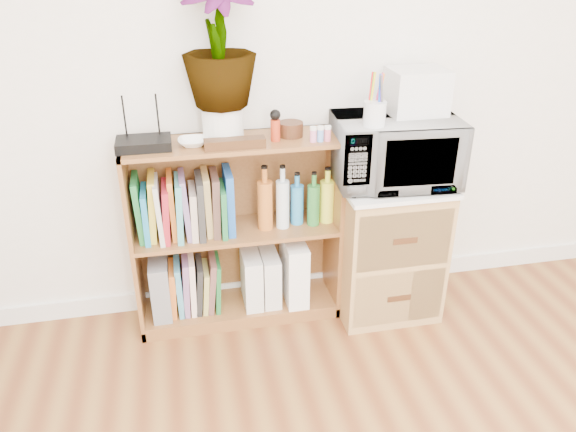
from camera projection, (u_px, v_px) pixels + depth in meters
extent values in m
cube|color=white|center=(299.00, 282.00, 3.12)|extent=(4.00, 0.02, 0.10)
cube|color=brown|center=(237.00, 233.00, 2.74)|extent=(1.00, 0.30, 0.95)
cube|color=#9E7542|center=(385.00, 247.00, 2.87)|extent=(0.50, 0.45, 0.70)
imported|color=white|center=(395.00, 151.00, 2.62)|extent=(0.59, 0.42, 0.31)
cylinder|color=silver|center=(375.00, 114.00, 2.43)|extent=(0.10, 0.10, 0.11)
cube|color=silver|center=(416.00, 91.00, 2.58)|extent=(0.26, 0.21, 0.20)
cube|color=black|center=(144.00, 143.00, 2.43)|extent=(0.24, 0.16, 0.04)
imported|color=white|center=(193.00, 142.00, 2.46)|extent=(0.13, 0.13, 0.03)
cylinder|color=silver|center=(223.00, 123.00, 2.50)|extent=(0.18, 0.18, 0.16)
imported|color=#347C31|center=(218.00, 40.00, 2.34)|extent=(0.32, 0.32, 0.56)
cube|color=#331D0D|center=(235.00, 143.00, 2.43)|extent=(0.27, 0.07, 0.04)
cylinder|color=#B13015|center=(275.00, 130.00, 2.51)|extent=(0.04, 0.04, 0.10)
cylinder|color=#39210F|center=(291.00, 129.00, 2.57)|extent=(0.11, 0.11, 0.07)
cube|color=pink|center=(320.00, 136.00, 2.51)|extent=(0.10, 0.04, 0.05)
cube|color=slate|center=(160.00, 286.00, 2.79)|extent=(0.09, 0.24, 0.30)
cube|color=silver|center=(252.00, 278.00, 2.86)|extent=(0.09, 0.23, 0.28)
cube|color=silver|center=(270.00, 277.00, 2.88)|extent=(0.09, 0.22, 0.27)
cube|color=white|center=(294.00, 269.00, 2.89)|extent=(0.11, 0.27, 0.34)
cube|color=#207A38|center=(139.00, 209.00, 2.58)|extent=(0.04, 0.20, 0.30)
cube|color=#1C77AD|center=(146.00, 214.00, 2.60)|extent=(0.03, 0.20, 0.25)
cube|color=yellow|center=(152.00, 208.00, 2.59)|extent=(0.05, 0.20, 0.30)
cube|color=#BBBAB4|center=(159.00, 208.00, 2.60)|extent=(0.03, 0.20, 0.29)
cube|color=#A81C2B|center=(166.00, 210.00, 2.61)|extent=(0.04, 0.20, 0.26)
cube|color=orange|center=(172.00, 206.00, 2.61)|extent=(0.03, 0.20, 0.30)
cube|color=teal|center=(179.00, 207.00, 2.62)|extent=(0.04, 0.20, 0.29)
cube|color=slate|center=(186.00, 205.00, 2.62)|extent=(0.04, 0.20, 0.30)
cube|color=#C5AD99|center=(193.00, 210.00, 2.64)|extent=(0.03, 0.20, 0.24)
cube|color=#2A2A2A|center=(200.00, 205.00, 2.63)|extent=(0.04, 0.20, 0.29)
cube|color=tan|center=(207.00, 204.00, 2.64)|extent=(0.03, 0.20, 0.30)
cube|color=#4C342B|center=(215.00, 203.00, 2.65)|extent=(0.04, 0.20, 0.30)
cube|color=#1D6D37|center=(222.00, 208.00, 2.66)|extent=(0.03, 0.20, 0.24)
cube|color=#1D53AE|center=(229.00, 201.00, 2.66)|extent=(0.03, 0.20, 0.31)
cylinder|color=#C06524|center=(264.00, 197.00, 2.69)|extent=(0.07, 0.07, 0.31)
cylinder|color=silver|center=(282.00, 196.00, 2.70)|extent=(0.06, 0.06, 0.31)
cylinder|color=#2985C2|center=(297.00, 199.00, 2.73)|extent=(0.06, 0.06, 0.26)
cylinder|color=#2D7C31|center=(312.00, 197.00, 2.74)|extent=(0.06, 0.06, 0.27)
cylinder|color=yellow|center=(327.00, 195.00, 2.75)|extent=(0.07, 0.07, 0.27)
cylinder|color=silver|center=(343.00, 190.00, 2.76)|extent=(0.07, 0.07, 0.31)
cube|color=#CF6724|center=(173.00, 289.00, 2.81)|extent=(0.04, 0.19, 0.25)
cube|color=teal|center=(179.00, 286.00, 2.81)|extent=(0.03, 0.19, 0.27)
cube|color=slate|center=(186.00, 283.00, 2.81)|extent=(0.04, 0.19, 0.30)
cube|color=#FFD7C6|center=(192.00, 282.00, 2.81)|extent=(0.03, 0.19, 0.30)
cube|color=black|center=(199.00, 285.00, 2.83)|extent=(0.05, 0.19, 0.26)
cube|color=tan|center=(205.00, 287.00, 2.84)|extent=(0.05, 0.19, 0.23)
cube|color=brown|center=(211.00, 282.00, 2.84)|extent=(0.06, 0.19, 0.28)
cube|color=#1B652D|center=(217.00, 282.00, 2.84)|extent=(0.04, 0.19, 0.27)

